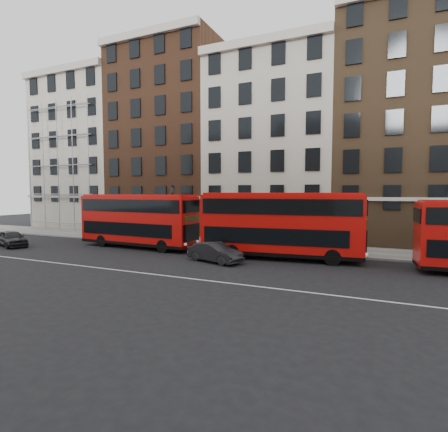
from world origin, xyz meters
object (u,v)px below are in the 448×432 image
at_px(bus_c, 280,224).
at_px(car_rear, 12,238).
at_px(car_front, 215,252).
at_px(bus_b, 137,219).

xyz_separation_m(bus_c, car_rear, (-22.95, -4.12, -1.83)).
distance_m(bus_c, car_front, 5.08).
bearing_deg(bus_c, car_rear, -175.72).
bearing_deg(car_rear, car_front, -67.53).
bearing_deg(bus_c, car_front, -147.62).
bearing_deg(car_front, car_rear, 110.40).
relative_size(bus_b, car_rear, 2.63).
relative_size(bus_b, car_front, 2.68).
xyz_separation_m(bus_b, car_front, (8.80, -2.94, -1.77)).
height_order(car_rear, car_front, car_rear).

